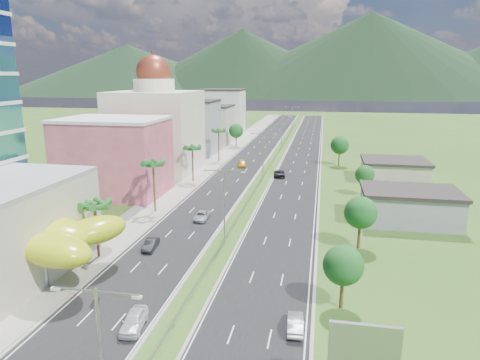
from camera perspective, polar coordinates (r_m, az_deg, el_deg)
The scene contains 36 objects.
ground at distance 54.09m, azimuth -4.50°, elevation -12.31°, with size 500.00×500.00×0.00m, color #2D5119.
road_left at distance 140.36m, azimuth 2.29°, elevation 3.99°, with size 11.00×260.00×0.04m, color black.
road_right at distance 138.93m, azimuth 8.43°, elevation 3.76°, with size 11.00×260.00×0.04m, color black.
sidewalk_left at distance 142.07m, azimuth -1.51°, elevation 4.14°, with size 7.00×260.00×0.12m, color gray.
median_guardrail at distance 121.72m, azimuth 4.50°, elevation 2.75°, with size 0.10×216.06×0.76m.
streetlight_median_a at distance 30.62m, azimuth -18.09°, elevation -20.64°, with size 6.04×0.25×11.00m.
streetlight_median_b at distance 60.72m, azimuth -2.12°, elevation -2.50°, with size 6.04×0.25×11.00m.
streetlight_median_c at distance 99.14m, azimuth 3.11°, elevation 3.85°, with size 6.04×0.25×11.00m.
streetlight_median_d at distance 143.40m, azimuth 5.61°, elevation 6.86°, with size 6.04×0.25×11.00m.
streetlight_median_e at distance 188.02m, azimuth 6.94°, elevation 8.45°, with size 6.04×0.25×11.00m.
lime_canopy at distance 57.33m, azimuth -25.53°, elevation -6.72°, with size 18.00×15.00×7.40m.
pink_shophouse at distance 90.40m, azimuth -16.44°, elevation 2.83°, with size 20.00×15.00×15.00m, color #B3495B.
domed_building at distance 110.52m, azimuth -11.13°, elevation 7.05°, with size 20.00×20.00×28.70m.
midrise_grey at distance 133.95m, azimuth -6.67°, elevation 6.90°, with size 16.00×15.00×16.00m, color gray.
midrise_beige at distance 155.09m, azimuth -4.20°, elevation 7.31°, with size 16.00×15.00×13.00m, color #B2AB92.
midrise_white at distance 177.05m, azimuth -2.26°, elevation 8.95°, with size 16.00×15.00×18.00m, color silver.
billboard at distance 34.84m, azimuth 16.23°, elevation -20.49°, with size 5.20×0.35×6.20m.
shed_near at distance 76.28m, azimuth 21.65°, elevation -3.42°, with size 15.00×10.00×5.00m, color gray.
shed_far at distance 105.36m, azimuth 19.85°, elevation 1.12°, with size 14.00×12.00×4.40m, color #B2AB92.
palm_tree_b at distance 59.03m, azimuth -18.79°, elevation -3.41°, with size 3.60×3.60×8.10m.
palm_tree_c at distance 76.09m, azimuth -11.52°, elevation 1.92°, with size 3.60×3.60×9.60m.
palm_tree_d at distance 97.53m, azimuth -6.38°, elevation 4.10°, with size 3.60×3.60×8.60m.
palm_tree_e at distance 121.25m, azimuth -2.88°, elevation 6.41°, with size 3.60×3.60×9.40m.
leafy_tree_lfar at distance 145.80m, azimuth -0.52°, elevation 6.58°, with size 4.90×4.90×8.05m.
leafy_tree_ra at distance 45.94m, azimuth 13.61°, elevation -11.01°, with size 4.20×4.20×6.90m.
leafy_tree_rb at distance 61.89m, azimuth 15.78°, elevation -4.23°, with size 4.55×4.55×7.47m.
leafy_tree_rc at distance 89.33m, azimuth 16.29°, elevation 0.67°, with size 3.85×3.85×6.33m.
leafy_tree_rd at distance 118.27m, azimuth 13.16°, elevation 4.55°, with size 4.90×4.90×8.05m.
mountain_ridge at distance 499.53m, azimuth 16.59°, elevation 10.44°, with size 860.00×140.00×90.00m, color black, non-canonical shape.
car_white_near_left at distance 44.39m, azimuth -13.96°, elevation -17.71°, with size 1.91×4.74×1.62m, color silver.
car_dark_left at distance 61.81m, azimuth -11.81°, elevation -8.40°, with size 1.47×4.21×1.39m, color black.
car_silver_mid_left at distance 72.64m, azimuth -5.09°, elevation -4.79°, with size 2.22×4.81×1.34m, color #9D9FA4.
car_yellow_far_left at distance 114.55m, azimuth 0.29°, elevation 2.17°, with size 2.05×5.05×1.47m, color gold.
car_silver_right at distance 43.32m, azimuth 7.38°, elevation -18.39°, with size 1.50×4.29×1.41m, color #ABADB3.
car_dark_far_right at distance 103.60m, azimuth 5.25°, elevation 0.90°, with size 2.57×5.58×1.55m, color black.
motorcycle at distance 49.42m, azimuth -18.77°, elevation -14.92°, with size 0.54×1.79×1.14m, color black.
Camera 1 is at (13.28, -46.78, 23.70)m, focal length 32.00 mm.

